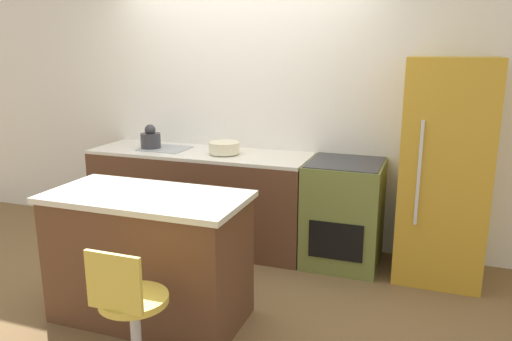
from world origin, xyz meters
TOP-DOWN VIEW (x-y plane):
  - ground_plane at (0.00, 0.00)m, footprint 14.00×14.00m
  - wall_back at (0.00, 0.71)m, footprint 8.00×0.06m
  - back_counter at (-0.31, 0.35)m, footprint 2.09×0.66m
  - kitchen_island at (-0.03, -1.04)m, footprint 1.35×0.68m
  - oven_range at (1.06, 0.35)m, footprint 0.64×0.67m
  - refrigerator at (1.85, 0.36)m, footprint 0.67×0.67m
  - stool_chair at (0.27, -1.71)m, footprint 0.38×0.38m
  - kettle at (-0.82, 0.32)m, footprint 0.19×0.19m
  - mixing_bowl at (-0.05, 0.32)m, footprint 0.28×0.28m

SIDE VIEW (x-z plane):
  - ground_plane at x=0.00m, z-range 0.00..0.00m
  - stool_chair at x=0.27m, z-range -0.03..0.82m
  - back_counter at x=-0.31m, z-range 0.00..0.91m
  - kitchen_island at x=-0.03m, z-range 0.00..0.90m
  - oven_range at x=1.06m, z-range 0.00..0.91m
  - refrigerator at x=1.85m, z-range 0.00..1.79m
  - mixing_bowl at x=-0.05m, z-range 0.91..1.02m
  - kettle at x=-0.82m, z-range 0.89..1.11m
  - wall_back at x=0.00m, z-range 0.00..2.60m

